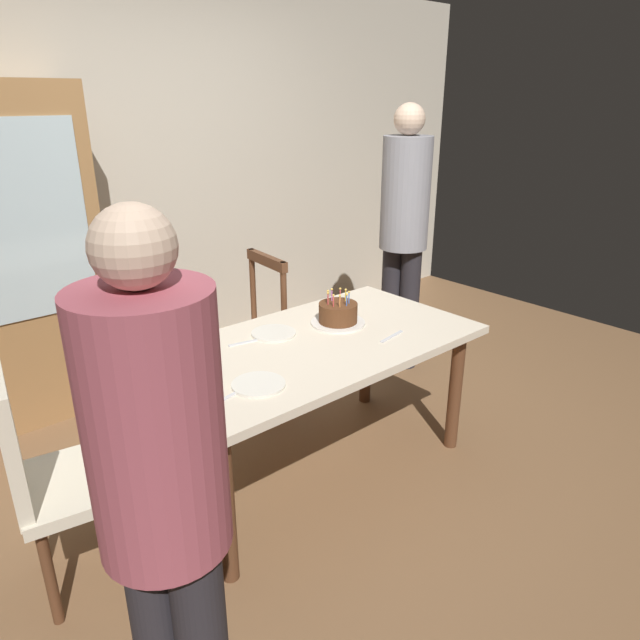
# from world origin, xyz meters

# --- Properties ---
(ground) EXTENTS (6.40, 6.40, 0.00)m
(ground) POSITION_xyz_m (0.00, 0.00, 0.00)
(ground) COLOR brown
(back_wall) EXTENTS (6.40, 0.10, 2.60)m
(back_wall) POSITION_xyz_m (0.00, 1.85, 1.30)
(back_wall) COLOR beige
(back_wall) RESTS_ON ground
(dining_table) EXTENTS (1.64, 0.87, 0.72)m
(dining_table) POSITION_xyz_m (0.00, 0.00, 0.63)
(dining_table) COLOR beige
(dining_table) RESTS_ON ground
(birthday_cake) EXTENTS (0.28, 0.28, 0.18)m
(birthday_cake) POSITION_xyz_m (0.25, 0.09, 0.77)
(birthday_cake) COLOR silver
(birthday_cake) RESTS_ON dining_table
(plate_near_celebrant) EXTENTS (0.22, 0.22, 0.01)m
(plate_near_celebrant) POSITION_xyz_m (-0.45, -0.20, 0.73)
(plate_near_celebrant) COLOR silver
(plate_near_celebrant) RESTS_ON dining_table
(plate_far_side) EXTENTS (0.22, 0.22, 0.01)m
(plate_far_side) POSITION_xyz_m (-0.08, 0.20, 0.73)
(plate_far_side) COLOR silver
(plate_far_side) RESTS_ON dining_table
(fork_near_celebrant) EXTENTS (0.18, 0.05, 0.01)m
(fork_near_celebrant) POSITION_xyz_m (-0.61, -0.20, 0.72)
(fork_near_celebrant) COLOR silver
(fork_near_celebrant) RESTS_ON dining_table
(fork_far_side) EXTENTS (0.18, 0.05, 0.01)m
(fork_far_side) POSITION_xyz_m (-0.24, 0.20, 0.72)
(fork_far_side) COLOR silver
(fork_far_side) RESTS_ON dining_table
(fork_near_guest) EXTENTS (0.18, 0.04, 0.01)m
(fork_near_guest) POSITION_xyz_m (0.33, -0.21, 0.72)
(fork_near_guest) COLOR silver
(fork_near_guest) RESTS_ON dining_table
(chair_spindle_back) EXTENTS (0.48, 0.48, 0.95)m
(chair_spindle_back) POSITION_xyz_m (0.11, 0.75, 0.46)
(chair_spindle_back) COLOR tan
(chair_spindle_back) RESTS_ON ground
(chair_upholstered) EXTENTS (0.51, 0.51, 0.95)m
(chair_upholstered) POSITION_xyz_m (-1.21, 0.06, 0.53)
(chair_upholstered) COLOR beige
(chair_upholstered) RESTS_ON ground
(person_celebrant) EXTENTS (0.32, 0.32, 1.62)m
(person_celebrant) POSITION_xyz_m (-1.16, -0.82, 0.92)
(person_celebrant) COLOR #262328
(person_celebrant) RESTS_ON ground
(person_guest) EXTENTS (0.32, 0.32, 1.78)m
(person_guest) POSITION_xyz_m (1.28, 0.56, 1.02)
(person_guest) COLOR #262328
(person_guest) RESTS_ON ground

